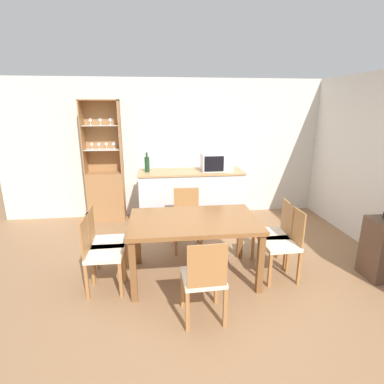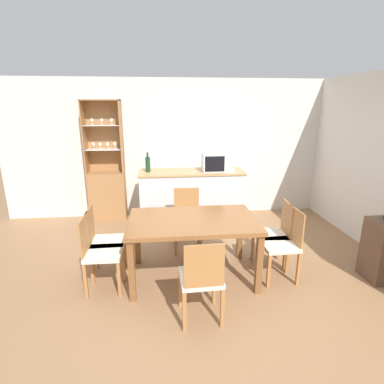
# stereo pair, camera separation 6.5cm
# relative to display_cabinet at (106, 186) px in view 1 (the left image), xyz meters

# --- Properties ---
(ground_plane) EXTENTS (18.00, 18.00, 0.00)m
(ground_plane) POSITION_rel_display_cabinet_xyz_m (1.51, -2.44, -0.64)
(ground_plane) COLOR #936B47
(wall_back) EXTENTS (6.80, 0.06, 2.55)m
(wall_back) POSITION_rel_display_cabinet_xyz_m (1.51, 0.19, 0.63)
(wall_back) COLOR silver
(wall_back) RESTS_ON ground_plane
(kitchen_counter) EXTENTS (1.78, 0.60, 1.00)m
(kitchen_counter) POSITION_rel_display_cabinet_xyz_m (1.52, -0.53, -0.14)
(kitchen_counter) COLOR silver
(kitchen_counter) RESTS_ON ground_plane
(display_cabinet) EXTENTS (0.66, 0.33, 2.17)m
(display_cabinet) POSITION_rel_display_cabinet_xyz_m (0.00, 0.00, 0.00)
(display_cabinet) COLOR #A37042
(display_cabinet) RESTS_ON ground_plane
(dining_table) EXTENTS (1.53, 0.96, 0.77)m
(dining_table) POSITION_rel_display_cabinet_xyz_m (1.37, -2.16, 0.04)
(dining_table) COLOR brown
(dining_table) RESTS_ON ground_plane
(dining_chair_head_near) EXTENTS (0.42, 0.42, 0.89)m
(dining_chair_head_near) POSITION_rel_display_cabinet_xyz_m (1.37, -2.96, -0.18)
(dining_chair_head_near) COLOR beige
(dining_chair_head_near) RESTS_ON ground_plane
(dining_chair_side_right_far) EXTENTS (0.44, 0.44, 0.89)m
(dining_chair_side_right_far) POSITION_rel_display_cabinet_xyz_m (2.45, -2.02, -0.18)
(dining_chair_side_right_far) COLOR beige
(dining_chair_side_right_far) RESTS_ON ground_plane
(dining_chair_side_left_near) EXTENTS (0.41, 0.41, 0.89)m
(dining_chair_side_left_near) POSITION_rel_display_cabinet_xyz_m (0.29, -2.30, -0.18)
(dining_chair_side_left_near) COLOR beige
(dining_chair_side_left_near) RESTS_ON ground_plane
(dining_chair_side_right_near) EXTENTS (0.42, 0.42, 0.89)m
(dining_chair_side_right_near) POSITION_rel_display_cabinet_xyz_m (2.45, -2.30, -0.18)
(dining_chair_side_right_near) COLOR beige
(dining_chair_side_right_near) RESTS_ON ground_plane
(dining_chair_head_far) EXTENTS (0.41, 0.41, 0.89)m
(dining_chair_head_far) POSITION_rel_display_cabinet_xyz_m (1.37, -1.37, -0.18)
(dining_chair_head_far) COLOR beige
(dining_chair_head_far) RESTS_ON ground_plane
(dining_chair_side_left_far) EXTENTS (0.42, 0.42, 0.89)m
(dining_chair_side_left_far) POSITION_rel_display_cabinet_xyz_m (0.29, -2.02, -0.18)
(dining_chair_side_left_far) COLOR beige
(dining_chair_side_left_far) RESTS_ON ground_plane
(microwave) EXTENTS (0.51, 0.35, 0.29)m
(microwave) POSITION_rel_display_cabinet_xyz_m (1.95, -0.53, 0.51)
(microwave) COLOR silver
(microwave) RESTS_ON kitchen_counter
(wine_bottle) EXTENTS (0.08, 0.08, 0.33)m
(wine_bottle) POSITION_rel_display_cabinet_xyz_m (0.79, -0.52, 0.49)
(wine_bottle) COLOR #193D23
(wine_bottle) RESTS_ON kitchen_counter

